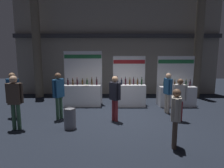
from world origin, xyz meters
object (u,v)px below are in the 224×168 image
object	(u,v)px
visitor_1	(169,90)
visitor_4	(59,92)
exhibitor_booth_2	(177,94)
visitor_5	(16,97)
exhibitor_booth_0	(83,92)
visitor_0	(14,91)
exhibitor_booth_1	(130,93)
visitor_6	(180,97)
visitor_2	(116,95)
visitor_3	(176,114)
trash_bin	(71,118)

from	to	relation	value
visitor_1	visitor_4	xyz separation A→B (m)	(-4.32, -0.75, 0.08)
exhibitor_booth_2	visitor_5	distance (m)	6.87
exhibitor_booth_0	visitor_4	xyz separation A→B (m)	(-0.61, -1.94, 0.43)
visitor_0	visitor_1	world-z (taller)	visitor_0
exhibitor_booth_1	visitor_6	world-z (taller)	exhibitor_booth_1
exhibitor_booth_0	visitor_2	world-z (taller)	exhibitor_booth_0
visitor_3	visitor_0	bearing A→B (deg)	81.38
exhibitor_booth_1	visitor_0	size ratio (longest dim) A/B	1.34
visitor_1	exhibitor_booth_1	bearing A→B (deg)	-147.07
exhibitor_booth_1	exhibitor_booth_2	distance (m)	2.24
exhibitor_booth_1	trash_bin	xyz separation A→B (m)	(-2.22, -2.85, -0.27)
visitor_2	visitor_4	world-z (taller)	visitor_4
visitor_0	visitor_5	distance (m)	1.40
visitor_3	exhibitor_booth_0	bearing A→B (deg)	51.52
visitor_1	visitor_4	size ratio (longest dim) A/B	0.95
visitor_2	visitor_5	size ratio (longest dim) A/B	0.94
visitor_1	visitor_6	xyz separation A→B (m)	(0.15, -0.97, -0.06)
visitor_3	visitor_5	size ratio (longest dim) A/B	0.89
trash_bin	visitor_1	xyz separation A→B (m)	(3.71, 1.71, 0.64)
exhibitor_booth_2	trash_bin	bearing A→B (deg)	-147.56
exhibitor_booth_0	visitor_5	xyz separation A→B (m)	(-1.73, -2.99, 0.44)
exhibitor_booth_2	visitor_0	size ratio (longest dim) A/B	1.34
exhibitor_booth_0	trash_bin	xyz separation A→B (m)	(0.00, -2.89, -0.29)
exhibitor_booth_0	visitor_1	world-z (taller)	exhibitor_booth_0
visitor_0	visitor_5	bearing A→B (deg)	129.46
exhibitor_booth_0	visitor_2	xyz separation A→B (m)	(1.51, -2.17, 0.36)
trash_bin	visitor_5	world-z (taller)	visitor_5
exhibitor_booth_0	exhibitor_booth_1	xyz separation A→B (m)	(2.22, -0.04, -0.02)
visitor_0	visitor_4	world-z (taller)	visitor_4
trash_bin	exhibitor_booth_0	bearing A→B (deg)	90.05
visitor_4	visitor_1	bearing A→B (deg)	-49.80
exhibitor_booth_1	visitor_4	size ratio (longest dim) A/B	1.33
exhibitor_booth_0	visitor_4	size ratio (longest dim) A/B	1.47
visitor_5	trash_bin	bearing A→B (deg)	-0.62
exhibitor_booth_2	trash_bin	distance (m)	5.29
exhibitor_booth_0	visitor_1	distance (m)	3.91
exhibitor_booth_1	visitor_0	world-z (taller)	exhibitor_booth_1
trash_bin	visitor_2	bearing A→B (deg)	25.54
exhibitor_booth_2	visitor_4	world-z (taller)	exhibitor_booth_2
visitor_1	visitor_2	bearing A→B (deg)	-85.61
visitor_4	visitor_2	bearing A→B (deg)	-66.03
exhibitor_booth_2	visitor_2	size ratio (longest dim) A/B	1.41
visitor_3	visitor_6	xyz separation A→B (m)	(0.82, 2.08, -0.01)
exhibitor_booth_1	visitor_3	bearing A→B (deg)	-78.87
visitor_2	visitor_3	xyz separation A→B (m)	(1.54, -2.06, -0.06)
exhibitor_booth_0	visitor_0	distance (m)	3.01
exhibitor_booth_1	visitor_1	world-z (taller)	exhibitor_booth_1
visitor_3	trash_bin	bearing A→B (deg)	81.96
exhibitor_booth_2	exhibitor_booth_0	bearing A→B (deg)	179.31
exhibitor_booth_0	exhibitor_booth_2	distance (m)	4.46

